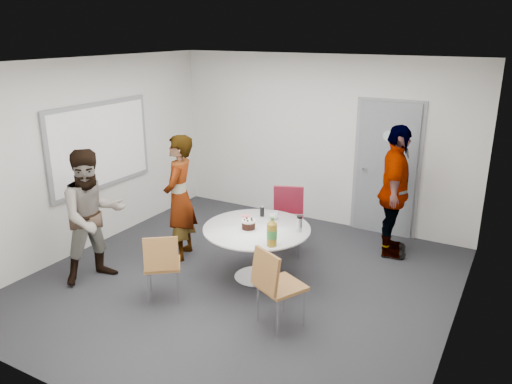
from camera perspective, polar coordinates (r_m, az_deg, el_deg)
The scene contains 15 objects.
floor at distance 6.44m, azimuth -1.75°, elevation -10.20°, with size 5.00×5.00×0.00m, color black.
ceiling at distance 5.68m, azimuth -2.01°, elevation 14.55°, with size 5.00×5.00×0.00m, color silver.
wall_back at distance 8.09m, azimuth 7.34°, elevation 5.84°, with size 5.00×5.00×0.00m, color silver.
wall_left at distance 7.48m, azimuth -18.56°, elevation 4.02°, with size 5.00×5.00×0.00m, color silver.
wall_right at distance 5.16m, azimuth 22.71°, elevation -2.65°, with size 5.00×5.00×0.00m, color silver.
wall_front at distance 4.13m, azimuth -20.22°, elevation -7.49°, with size 5.00×5.00×0.00m, color silver.
door at distance 7.82m, azimuth 14.67°, elevation 2.51°, with size 1.02×0.17×2.12m.
whiteboard at distance 7.56m, azimuth -17.33°, elevation 5.06°, with size 0.04×1.90×1.25m.
table at distance 6.23m, azimuth 0.27°, elevation -4.91°, with size 1.34×1.34×1.05m.
chair_near_left at distance 5.88m, azimuth -10.70°, elevation -7.78°, with size 0.58×0.59×0.85m.
chair_near_right at distance 5.28m, azimuth 2.11°, elevation -10.10°, with size 0.59×0.61×0.91m.
chair_far at distance 7.09m, azimuth 3.65°, elevation -2.37°, with size 0.58×0.61×0.94m.
person_main at distance 6.86m, azimuth -8.73°, elevation -0.66°, with size 0.63×0.42×1.74m, color #A5C6EA.
person_left at distance 6.49m, azimuth -18.13°, elevation -2.66°, with size 0.83×0.64×1.70m, color white.
person_right at distance 7.08m, azimuth 15.54°, elevation 0.01°, with size 1.09×0.45×1.86m, color black.
Camera 1 is at (2.93, -4.85, 3.06)m, focal length 35.00 mm.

